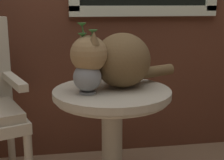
% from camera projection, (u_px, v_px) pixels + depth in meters
% --- Properties ---
extents(wicker_side_table, '(0.60, 0.60, 0.63)m').
position_uv_depth(wicker_side_table, '(112.00, 129.00, 1.72)').
color(wicker_side_table, '#B2A893').
rests_on(wicker_side_table, ground_plane).
extents(cat, '(0.59, 0.38, 0.30)m').
position_uv_depth(cat, '(117.00, 59.00, 1.67)').
color(cat, brown).
rests_on(cat, wicker_side_table).
extents(pewter_vase_with_ivy, '(0.14, 0.14, 0.34)m').
position_uv_depth(pewter_vase_with_ivy, '(87.00, 73.00, 1.57)').
color(pewter_vase_with_ivy, gray).
rests_on(pewter_vase_with_ivy, wicker_side_table).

